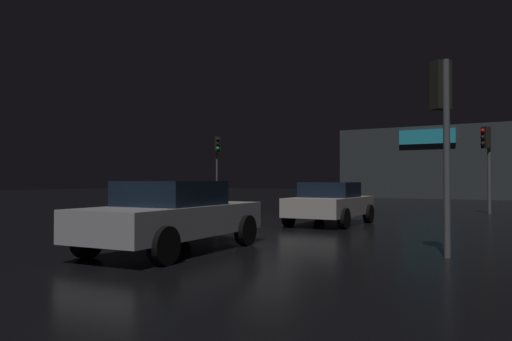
% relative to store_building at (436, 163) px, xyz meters
% --- Properties ---
extents(ground_plane, '(120.00, 120.00, 0.00)m').
position_rel_store_building_xyz_m(ground_plane, '(-0.90, -27.38, -2.88)').
color(ground_plane, black).
extents(store_building, '(14.59, 6.97, 5.74)m').
position_rel_store_building_xyz_m(store_building, '(0.00, 0.00, 0.00)').
color(store_building, '#33383D').
rests_on(store_building, ground).
extents(traffic_signal_main, '(0.42, 0.42, 4.01)m').
position_rel_store_building_xyz_m(traffic_signal_main, '(-8.40, -19.92, 0.21)').
color(traffic_signal_main, '#595B60').
rests_on(traffic_signal_main, ground).
extents(traffic_signal_opposite, '(0.43, 0.41, 3.74)m').
position_rel_store_building_xyz_m(traffic_signal_opposite, '(6.78, -33.79, -0.11)').
color(traffic_signal_opposite, '#595B60').
rests_on(traffic_signal_opposite, ground).
extents(traffic_signal_cross_left, '(0.42, 0.42, 3.78)m').
position_rel_store_building_xyz_m(traffic_signal_cross_left, '(6.08, -20.09, -0.22)').
color(traffic_signal_cross_left, '#595B60').
rests_on(traffic_signal_cross_left, ground).
extents(car_near, '(2.15, 3.91, 1.39)m').
position_rel_store_building_xyz_m(car_near, '(2.26, -28.45, -2.17)').
color(car_near, silver).
rests_on(car_near, ground).
extents(car_far, '(2.27, 4.59, 1.44)m').
position_rel_store_building_xyz_m(car_far, '(1.90, -35.88, -2.13)').
color(car_far, '#B7B7BF').
rests_on(car_far, ground).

